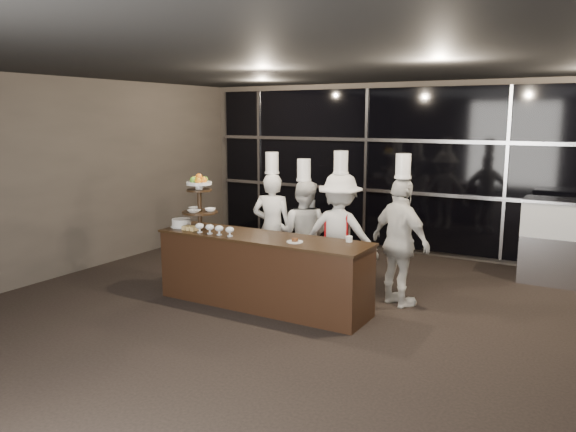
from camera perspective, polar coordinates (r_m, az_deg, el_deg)
The scene contains 14 objects.
room at distance 5.36m, azimuth -0.34°, elevation 0.28°, with size 10.00×10.00×10.00m.
window_wall at distance 9.89m, azimuth 14.41°, elevation 4.50°, with size 8.60×0.10×2.80m.
buffet_counter at distance 7.21m, azimuth -2.59°, elevation -5.58°, with size 2.84×0.74×0.92m.
display_stand at distance 7.61m, azimuth -8.99°, elevation 1.86°, with size 0.48×0.48×0.74m.
compotes at distance 7.24m, azimuth -7.49°, elevation -1.22°, with size 0.59×0.11×0.12m.
layer_cake at distance 7.81m, azimuth -10.77°, elevation -0.70°, with size 0.30×0.30×0.11m.
pastry_squares at distance 7.57m, azimuth -9.90°, elevation -1.21°, with size 0.19×0.13×0.05m.
small_plate at distance 6.75m, azimuth 0.70°, elevation -2.56°, with size 0.20×0.20×0.05m.
chef_cup at distance 6.81m, azimuth 6.23°, elevation -2.34°, with size 0.08×0.08×0.07m, color white.
display_case at distance 9.02m, azimuth 26.96°, elevation -2.05°, with size 1.38×0.60×1.24m.
chef_a at distance 8.18m, azimuth -1.60°, elevation -1.02°, with size 0.67×0.54×1.91m.
chef_b at distance 7.99m, azimuth 1.59°, elevation -1.68°, with size 0.83×0.70×1.83m.
chef_c at distance 7.65m, azimuth 5.28°, elevation -1.79°, with size 1.12×0.71×1.96m.
chef_d at distance 7.28m, azimuth 11.36°, elevation -2.52°, with size 1.05×0.81×1.96m.
Camera 1 is at (2.69, -4.54, 2.41)m, focal length 35.00 mm.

